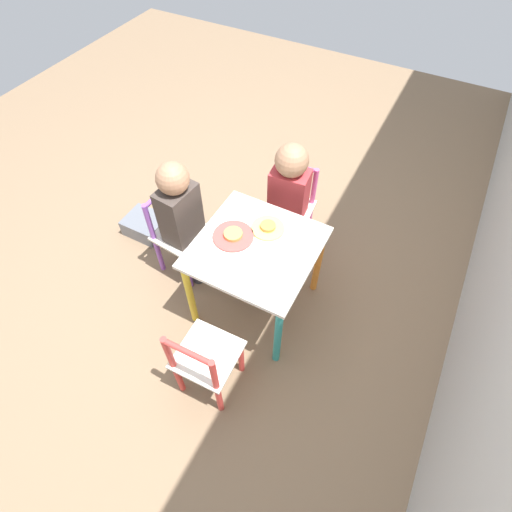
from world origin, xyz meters
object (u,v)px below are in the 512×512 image
Objects in this scene: plate_left at (268,228)px; chair_purple at (179,234)px; kids_table at (256,257)px; chair_pink at (290,210)px; storage_bin at (146,225)px; chair_red at (205,361)px; child_left at (288,192)px; child_front at (182,214)px; plate_front at (233,236)px.

chair_purple is at bearing -81.67° from plate_left.
chair_pink is (-0.50, -0.05, -0.16)m from kids_table.
chair_red is at bearing 53.57° from storage_bin.
chair_red is 1.12m from storage_bin.
child_left is (-0.44, -0.04, 0.04)m from kids_table.
child_left reaches higher than chair_red.
chair_pink is at bearing 113.65° from storage_bin.
kids_table is 0.53m from chair_red.
chair_red reaches higher than kids_table.
child_left is at bearing -172.72° from plate_left.
child_front is 0.45m from plate_left.
kids_table is 2.31× the size of storage_bin.
plate_front is (0.04, 0.32, 0.05)m from child_front.
chair_purple reaches higher than plate_front.
chair_pink is 3.28× the size of plate_left.
child_front is 0.59m from storage_bin.
child_left is 3.08× the size of storage_bin.
storage_bin is at bearing -161.66° from chair_pink.
plate_left is at bearing -74.52° from child_front.
kids_table is 0.15m from plate_front.
kids_table is at bearing -90.00° from chair_red.
chair_red is 0.58m from plate_front.
child_left is 0.57m from child_front.
chair_purple reaches higher than storage_bin.
plate_left is (-0.07, 0.50, 0.25)m from chair_purple.
child_front is at bearing -90.00° from chair_purple.
kids_table is 3.44× the size of plate_left.
chair_purple reaches higher than kids_table.
child_left is 0.45m from plate_front.
chair_purple is (0.46, -0.46, 0.00)m from chair_pink.
plate_left is at bearing 135.00° from plate_front.
chair_purple is 0.46m from plate_front.
chair_pink is 2.72× the size of plate_front.
chair_red is (1.01, 0.06, 0.00)m from chair_pink.
chair_pink is at bearing -174.69° from kids_table.
child_left reaches higher than plate_left.
storage_bin is (-0.10, -0.36, -0.21)m from chair_purple.
chair_red reaches higher than storage_bin.
plate_front is (0.50, -0.07, 0.25)m from chair_pink.
plate_front reaches higher than storage_bin.
chair_pink reaches higher than storage_bin.
child_front is (-0.04, -0.44, 0.04)m from kids_table.
chair_pink is 0.57m from plate_front.
chair_red is at bearing 1.89° from kids_table.
plate_front is (-0.00, -0.12, 0.09)m from kids_table.
child_left is 4.58× the size of plate_left.
plate_left is at bearing -88.34° from chair_pink.
storage_bin is at bearing -165.42° from child_left.
child_left is at bearing -88.40° from chair_red.
child_left is at bearing -90.00° from chair_pink.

